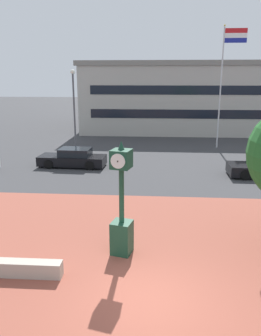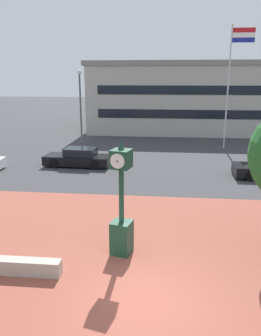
% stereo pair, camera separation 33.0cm
% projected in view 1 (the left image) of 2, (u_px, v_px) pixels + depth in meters
% --- Properties ---
extents(ground_plane, '(200.00, 200.00, 0.00)m').
position_uv_depth(ground_plane, '(148.00, 299.00, 9.36)').
color(ground_plane, '#38383A').
extents(plaza_brick_paving, '(44.00, 12.44, 0.01)m').
position_uv_depth(plaza_brick_paving, '(149.00, 258.00, 11.49)').
color(plaza_brick_paving, brown).
rests_on(plaza_brick_paving, ground).
extents(planter_wall, '(3.20, 0.42, 0.50)m').
position_uv_depth(planter_wall, '(11.00, 268.00, 10.43)').
color(planter_wall, '#ADA393').
rests_on(planter_wall, ground).
extents(street_clock, '(0.81, 0.81, 4.01)m').
position_uv_depth(street_clock, '(122.00, 211.00, 11.43)').
color(street_clock, '#19422D').
rests_on(street_clock, ground).
extents(car_street_mid, '(4.66, 1.99, 1.28)m').
position_uv_depth(car_street_mid, '(73.00, 158.00, 23.22)').
color(car_street_mid, black).
rests_on(car_street_mid, ground).
extents(flagpole_primary, '(1.91, 0.14, 10.12)m').
position_uv_depth(flagpole_primary, '(224.00, 76.00, 28.02)').
color(flagpole_primary, silver).
rests_on(flagpole_primary, ground).
extents(civic_building, '(27.33, 15.74, 7.66)m').
position_uv_depth(civic_building, '(200.00, 96.00, 41.10)').
color(civic_building, '#B2ADA3').
rests_on(civic_building, ground).
extents(street_lamp_post, '(0.36, 0.36, 6.60)m').
position_uv_depth(street_lamp_post, '(74.00, 103.00, 26.95)').
color(street_lamp_post, '#4C4C51').
rests_on(street_lamp_post, ground).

